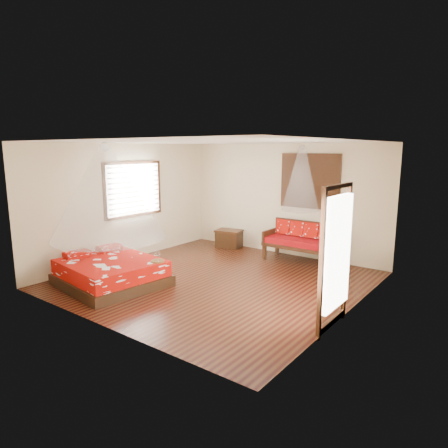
% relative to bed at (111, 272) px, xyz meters
% --- Properties ---
extents(room, '(5.54, 5.54, 2.84)m').
position_rel_bed_xyz_m(room, '(1.51, 1.47, 1.15)').
color(room, black).
rests_on(room, ground).
extents(bed, '(2.10, 1.95, 0.63)m').
position_rel_bed_xyz_m(bed, '(0.00, 0.00, 0.00)').
color(bed, black).
rests_on(bed, floor).
extents(daybed, '(1.70, 0.75, 0.94)m').
position_rel_bed_xyz_m(daybed, '(2.24, 3.85, 0.27)').
color(daybed, black).
rests_on(daybed, floor).
extents(storage_chest, '(0.78, 0.63, 0.48)m').
position_rel_bed_xyz_m(storage_chest, '(0.03, 3.92, -0.01)').
color(storage_chest, black).
rests_on(storage_chest, floor).
extents(shutter_panel, '(1.52, 0.06, 1.32)m').
position_rel_bed_xyz_m(shutter_panel, '(2.24, 4.19, 1.65)').
color(shutter_panel, black).
rests_on(shutter_panel, wall_back).
extents(window_left, '(0.10, 1.74, 1.34)m').
position_rel_bed_xyz_m(window_left, '(-1.19, 1.67, 1.45)').
color(window_left, black).
rests_on(window_left, wall_left).
extents(glazed_door, '(0.08, 1.02, 2.16)m').
position_rel_bed_xyz_m(glazed_door, '(4.23, 0.87, 0.82)').
color(glazed_door, black).
rests_on(glazed_door, floor).
extents(wine_tray, '(0.27, 0.27, 0.22)m').
position_rel_bed_xyz_m(wine_tray, '(0.83, 0.49, 0.31)').
color(wine_tray, brown).
rests_on(wine_tray, bed).
extents(mosquito_net_main, '(2.19, 2.19, 1.80)m').
position_rel_bed_xyz_m(mosquito_net_main, '(0.01, -0.00, 1.60)').
color(mosquito_net_main, white).
rests_on(mosquito_net_main, ceiling).
extents(mosquito_net_daybed, '(0.87, 0.87, 1.50)m').
position_rel_bed_xyz_m(mosquito_net_daybed, '(2.24, 3.72, 1.75)').
color(mosquito_net_daybed, white).
rests_on(mosquito_net_daybed, ceiling).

